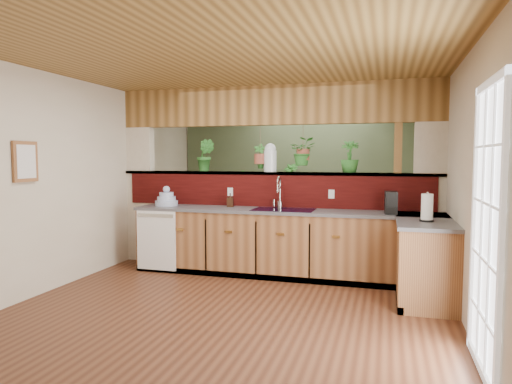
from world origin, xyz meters
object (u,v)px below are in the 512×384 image
(faucet, at_px, (279,191))
(paper_towel, at_px, (427,208))
(coffee_maker, at_px, (391,204))
(shelving_console, at_px, (269,216))
(dish_stack, at_px, (166,199))
(glass_jar, at_px, (270,158))
(soap_dispenser, at_px, (230,200))

(faucet, xyz_separation_m, paper_towel, (1.84, -0.82, -0.09))
(coffee_maker, height_order, shelving_console, coffee_maker)
(coffee_maker, bearing_deg, faucet, 168.34)
(dish_stack, height_order, paper_towel, paper_towel)
(paper_towel, xyz_separation_m, glass_jar, (-2.03, 1.04, 0.55))
(paper_towel, height_order, shelving_console, paper_towel)
(faucet, distance_m, paper_towel, 2.02)
(dish_stack, distance_m, paper_towel, 3.55)
(soap_dispenser, relative_size, shelving_console, 0.14)
(dish_stack, height_order, coffee_maker, dish_stack)
(faucet, relative_size, coffee_maker, 1.61)
(faucet, relative_size, soap_dispenser, 2.31)
(coffee_maker, bearing_deg, shelving_console, 129.62)
(faucet, relative_size, dish_stack, 1.36)
(paper_towel, distance_m, shelving_console, 3.92)
(glass_jar, bearing_deg, shelving_console, 104.99)
(dish_stack, relative_size, glass_jar, 0.81)
(faucet, xyz_separation_m, coffee_maker, (1.47, -0.22, -0.11))
(dish_stack, relative_size, coffee_maker, 1.18)
(paper_towel, bearing_deg, shelving_console, 130.75)
(faucet, relative_size, glass_jar, 1.10)
(faucet, relative_size, paper_towel, 1.37)
(glass_jar, bearing_deg, soap_dispenser, -154.13)
(soap_dispenser, xyz_separation_m, glass_jar, (0.52, 0.25, 0.60))
(shelving_console, bearing_deg, paper_towel, -53.94)
(dish_stack, distance_m, glass_jar, 1.61)
(dish_stack, bearing_deg, paper_towel, -11.28)
(glass_jar, bearing_deg, paper_towel, -27.20)
(soap_dispenser, bearing_deg, dish_stack, -174.18)
(soap_dispenser, bearing_deg, coffee_maker, -4.92)
(paper_towel, bearing_deg, coffee_maker, 121.65)
(dish_stack, relative_size, paper_towel, 1.01)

